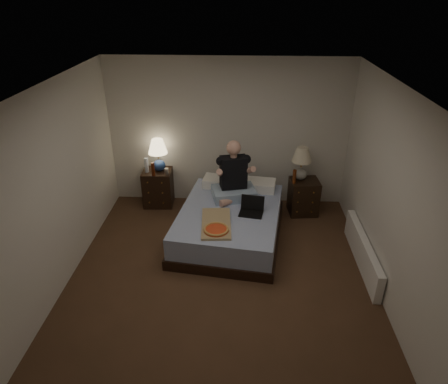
# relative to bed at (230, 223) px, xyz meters

# --- Properties ---
(floor) EXTENTS (4.00, 4.50, 0.00)m
(floor) POSITION_rel_bed_xyz_m (-0.08, -1.05, -0.24)
(floor) COLOR brown
(floor) RESTS_ON ground
(ceiling) EXTENTS (4.00, 4.50, 0.00)m
(ceiling) POSITION_rel_bed_xyz_m (-0.08, -1.05, 2.26)
(ceiling) COLOR white
(ceiling) RESTS_ON ground
(wall_back) EXTENTS (4.00, 0.00, 2.50)m
(wall_back) POSITION_rel_bed_xyz_m (-0.08, 1.20, 1.01)
(wall_back) COLOR silver
(wall_back) RESTS_ON ground
(wall_front) EXTENTS (4.00, 0.00, 2.50)m
(wall_front) POSITION_rel_bed_xyz_m (-0.08, -3.30, 1.01)
(wall_front) COLOR silver
(wall_front) RESTS_ON ground
(wall_left) EXTENTS (0.00, 4.50, 2.50)m
(wall_left) POSITION_rel_bed_xyz_m (-2.08, -1.05, 1.01)
(wall_left) COLOR silver
(wall_left) RESTS_ON ground
(wall_right) EXTENTS (0.00, 4.50, 2.50)m
(wall_right) POSITION_rel_bed_xyz_m (1.92, -1.05, 1.01)
(wall_right) COLOR silver
(wall_right) RESTS_ON ground
(bed) EXTENTS (1.69, 2.10, 0.48)m
(bed) POSITION_rel_bed_xyz_m (0.00, 0.00, 0.00)
(bed) COLOR #5A73B4
(bed) RESTS_ON floor
(nightstand_left) EXTENTS (0.51, 0.46, 0.64)m
(nightstand_left) POSITION_rel_bed_xyz_m (-1.28, 0.98, 0.08)
(nightstand_left) COLOR black
(nightstand_left) RESTS_ON floor
(nightstand_right) EXTENTS (0.50, 0.46, 0.60)m
(nightstand_right) POSITION_rel_bed_xyz_m (1.21, 0.80, 0.06)
(nightstand_right) COLOR black
(nightstand_right) RESTS_ON floor
(lamp_left) EXTENTS (0.41, 0.41, 0.56)m
(lamp_left) POSITION_rel_bed_xyz_m (-1.24, 1.00, 0.68)
(lamp_left) COLOR navy
(lamp_left) RESTS_ON nightstand_left
(lamp_right) EXTENTS (0.38, 0.38, 0.56)m
(lamp_right) POSITION_rel_bed_xyz_m (1.13, 0.86, 0.64)
(lamp_right) COLOR #98978F
(lamp_right) RESTS_ON nightstand_right
(water_bottle) EXTENTS (0.07, 0.07, 0.25)m
(water_bottle) POSITION_rel_bed_xyz_m (-1.44, 0.93, 0.52)
(water_bottle) COLOR white
(water_bottle) RESTS_ON nightstand_left
(soda_can) EXTENTS (0.07, 0.07, 0.10)m
(soda_can) POSITION_rel_bed_xyz_m (-1.09, 0.87, 0.45)
(soda_can) COLOR beige
(soda_can) RESTS_ON nightstand_left
(beer_bottle_left) EXTENTS (0.06, 0.06, 0.23)m
(beer_bottle_left) POSITION_rel_bed_xyz_m (-1.30, 0.80, 0.51)
(beer_bottle_left) COLOR #571F0C
(beer_bottle_left) RESTS_ON nightstand_left
(beer_bottle_right) EXTENTS (0.06, 0.06, 0.23)m
(beer_bottle_right) POSITION_rel_bed_xyz_m (1.02, 0.71, 0.47)
(beer_bottle_right) COLOR #5B260D
(beer_bottle_right) RESTS_ON nightstand_right
(person) EXTENTS (0.76, 0.66, 0.93)m
(person) POSITION_rel_bed_xyz_m (0.05, 0.38, 0.71)
(person) COLOR black
(person) RESTS_ON bed
(laptop) EXTENTS (0.38, 0.34, 0.24)m
(laptop) POSITION_rel_bed_xyz_m (0.32, -0.12, 0.36)
(laptop) COLOR black
(laptop) RESTS_ON bed
(pizza_box) EXTENTS (0.45, 0.79, 0.08)m
(pizza_box) POSITION_rel_bed_xyz_m (-0.16, -0.63, 0.28)
(pizza_box) COLOR tan
(pizza_box) RESTS_ON bed
(radiator) EXTENTS (0.10, 1.60, 0.40)m
(radiator) POSITION_rel_bed_xyz_m (1.85, -0.59, -0.04)
(radiator) COLOR white
(radiator) RESTS_ON floor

